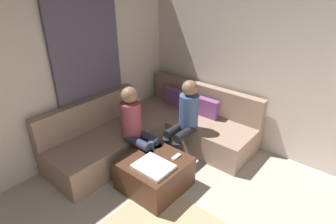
{
  "coord_description": "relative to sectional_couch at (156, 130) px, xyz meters",
  "views": [
    {
      "loc": [
        0.47,
        -0.89,
        2.5
      ],
      "look_at": [
        -1.63,
        1.63,
        0.85
      ],
      "focal_mm": 29.3,
      "sensor_mm": 36.0,
      "label": 1
    }
  ],
  "objects": [
    {
      "name": "wall_back",
      "position": [
        2.08,
        1.06,
        1.07
      ],
      "size": [
        6.0,
        0.12,
        2.7
      ],
      "primitive_type": "cube",
      "color": "beige",
      "rests_on": "ground_plane"
    },
    {
      "name": "curtain_panel",
      "position": [
        -0.76,
        -0.58,
        0.97
      ],
      "size": [
        0.06,
        1.1,
        2.5
      ],
      "primitive_type": "cube",
      "color": "#595166",
      "rests_on": "ground_plane"
    },
    {
      "name": "sectional_couch",
      "position": [
        0.0,
        0.0,
        0.0
      ],
      "size": [
        2.1,
        2.55,
        0.87
      ],
      "color": "#9E7F6B",
      "rests_on": "ground_plane"
    },
    {
      "name": "ottoman",
      "position": [
        0.63,
        -0.73,
        -0.07
      ],
      "size": [
        0.76,
        0.76,
        0.42
      ],
      "primitive_type": "cube",
      "color": "#4C2D1E",
      "rests_on": "ground_plane"
    },
    {
      "name": "folded_blanket",
      "position": [
        0.73,
        -0.85,
        0.16
      ],
      "size": [
        0.44,
        0.36,
        0.04
      ],
      "primitive_type": "cube",
      "color": "white",
      "rests_on": "ottoman"
    },
    {
      "name": "coffee_mug",
      "position": [
        0.41,
        -0.55,
        0.19
      ],
      "size": [
        0.08,
        0.08,
        0.1
      ],
      "primitive_type": "cylinder",
      "color": "#334C72",
      "rests_on": "ottoman"
    },
    {
      "name": "game_remote",
      "position": [
        0.81,
        -0.51,
        0.15
      ],
      "size": [
        0.05,
        0.15,
        0.02
      ],
      "primitive_type": "cube",
      "color": "white",
      "rests_on": "ottoman"
    },
    {
      "name": "person_on_couch_back",
      "position": [
        0.51,
        0.06,
        0.38
      ],
      "size": [
        0.3,
        0.6,
        1.2
      ],
      "rotation": [
        0.0,
        0.0,
        3.14
      ],
      "color": "black",
      "rests_on": "ground_plane"
    },
    {
      "name": "person_on_couch_side",
      "position": [
        0.15,
        -0.56,
        0.38
      ],
      "size": [
        0.6,
        0.3,
        1.2
      ],
      "rotation": [
        0.0,
        0.0,
        -1.57
      ],
      "color": "#2D3347",
      "rests_on": "ground_plane"
    }
  ]
}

